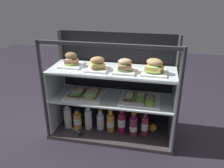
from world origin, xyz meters
TOP-DOWN VIEW (x-y plane):
  - ground_plane at (0.00, 0.00)m, footprint 6.00×6.00m
  - case_base_deck at (0.00, 0.00)m, footprint 1.12×0.43m
  - case_frame at (0.00, 0.12)m, footprint 1.12×0.43m
  - riser_lower_tier at (0.00, 0.00)m, footprint 1.05×0.37m
  - shelf_lower_glass at (0.00, 0.00)m, footprint 1.07×0.38m
  - riser_upper_tier at (0.00, 0.00)m, footprint 1.05×0.37m
  - shelf_upper_glass at (0.00, 0.00)m, footprint 1.07×0.38m
  - plated_roll_sandwich_near_right_corner at (-0.37, 0.02)m, footprint 0.19×0.19m
  - plated_roll_sandwich_center at (-0.12, -0.03)m, footprint 0.18×0.18m
  - plated_roll_sandwich_left_of_center at (0.11, -0.04)m, footprint 0.18×0.18m
  - plated_roll_sandwich_near_left_corner at (0.35, -0.02)m, footprint 0.20×0.20m
  - open_sandwich_tray_near_right_corner at (-0.25, -0.01)m, footprint 0.34×0.27m
  - open_sandwich_tray_left_of_center at (0.25, -0.02)m, footprint 0.34×0.27m
  - juice_bottle_front_middle at (-0.42, -0.04)m, footprint 0.07×0.07m
  - juice_bottle_front_fourth at (-0.33, -0.03)m, footprint 0.07×0.07m
  - juice_bottle_back_left at (-0.22, -0.02)m, footprint 0.07×0.07m
  - juice_bottle_front_left_end at (-0.11, 0.00)m, footprint 0.07×0.07m
  - juice_bottle_back_right at (-0.01, -0.01)m, footprint 0.07×0.07m
  - juice_bottle_front_second at (0.09, -0.01)m, footprint 0.07×0.07m
  - juice_bottle_near_post at (0.20, -0.03)m, footprint 0.07×0.07m
  - juice_bottle_back_center at (0.30, -0.01)m, footprint 0.06×0.06m
  - orange_fruit_beside_bottles at (0.38, 0.06)m, footprint 0.07×0.07m
  - kitchen_scissors at (-0.28, -0.11)m, footprint 0.18×0.16m

SIDE VIEW (x-z plane):
  - ground_plane at x=0.00m, z-range -0.02..0.00m
  - case_base_deck at x=0.00m, z-range 0.00..0.03m
  - kitchen_scissors at x=-0.28m, z-range 0.03..0.04m
  - orange_fruit_beside_bottles at x=0.38m, z-range 0.03..0.11m
  - juice_bottle_front_left_end at x=-0.11m, z-range 0.01..0.21m
  - juice_bottle_front_fourth at x=-0.33m, z-range 0.01..0.22m
  - juice_bottle_back_right at x=-0.01m, z-range 0.01..0.23m
  - juice_bottle_near_post at x=0.20m, z-range 0.01..0.24m
  - juice_bottle_back_left at x=-0.22m, z-range 0.01..0.25m
  - juice_bottle_back_center at x=0.30m, z-range 0.01..0.25m
  - juice_bottle_front_middle at x=-0.42m, z-range 0.01..0.26m
  - juice_bottle_front_second at x=0.09m, z-range 0.01..0.26m
  - riser_lower_tier at x=0.00m, z-range 0.03..0.36m
  - shelf_lower_glass at x=0.00m, z-range 0.36..0.37m
  - open_sandwich_tray_left_of_center at x=0.25m, z-range 0.36..0.42m
  - open_sandwich_tray_near_right_corner at x=-0.25m, z-range 0.36..0.42m
  - case_frame at x=0.00m, z-range 0.04..0.94m
  - riser_upper_tier at x=0.00m, z-range 0.37..0.62m
  - shelf_upper_glass at x=0.00m, z-range 0.62..0.63m
  - plated_roll_sandwich_left_of_center at x=0.11m, z-range 0.62..0.73m
  - plated_roll_sandwich_near_right_corner at x=-0.37m, z-range 0.61..0.74m
  - plated_roll_sandwich_center at x=-0.12m, z-range 0.62..0.74m
  - plated_roll_sandwich_near_left_corner at x=0.35m, z-range 0.62..0.74m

